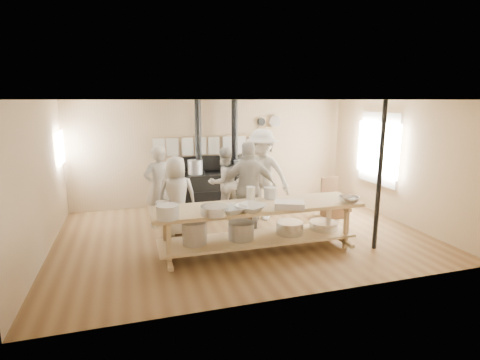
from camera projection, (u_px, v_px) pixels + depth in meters
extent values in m
plane|color=brown|center=(242.00, 234.00, 7.39)|extent=(7.00, 7.00, 0.00)
plane|color=tan|center=(214.00, 152.00, 9.46)|extent=(7.00, 0.00, 7.00)
plane|color=tan|center=(300.00, 204.00, 4.77)|extent=(7.00, 0.00, 7.00)
plane|color=tan|center=(39.00, 181.00, 6.14)|extent=(0.00, 5.00, 5.00)
plane|color=tan|center=(397.00, 161.00, 8.09)|extent=(0.00, 5.00, 5.00)
plane|color=#C2B690|center=(243.00, 100.00, 6.84)|extent=(7.00, 7.00, 0.00)
cube|color=beige|center=(379.00, 149.00, 8.60)|extent=(0.06, 1.35, 1.65)
plane|color=white|center=(378.00, 149.00, 8.59)|extent=(0.00, 1.50, 1.50)
cube|color=beige|center=(377.00, 149.00, 8.59)|extent=(0.02, 0.03, 1.50)
plane|color=white|center=(61.00, 148.00, 7.96)|extent=(0.00, 0.90, 0.90)
cube|color=black|center=(218.00, 190.00, 9.26)|extent=(1.80, 0.70, 0.85)
cube|color=black|center=(218.00, 204.00, 9.34)|extent=(1.90, 0.75, 0.10)
cube|color=black|center=(215.00, 163.00, 9.41)|extent=(1.80, 0.12, 0.35)
cylinder|color=black|center=(198.00, 137.00, 8.91)|extent=(0.15, 0.15, 1.75)
cylinder|color=black|center=(235.00, 136.00, 9.16)|extent=(0.15, 0.15, 1.75)
cylinder|color=#B2B2B7|center=(195.00, 167.00, 8.99)|extent=(0.36, 0.36, 0.34)
cylinder|color=gray|center=(240.00, 166.00, 9.25)|extent=(0.30, 0.30, 0.30)
cylinder|color=tan|center=(214.00, 136.00, 9.27)|extent=(3.00, 0.04, 0.04)
cube|color=silver|center=(159.00, 147.00, 8.94)|extent=(0.28, 0.01, 0.46)
cube|color=silver|center=(174.00, 146.00, 9.04)|extent=(0.28, 0.01, 0.46)
cube|color=silver|center=(188.00, 146.00, 9.13)|extent=(0.28, 0.01, 0.46)
cube|color=silver|center=(201.00, 145.00, 9.23)|extent=(0.28, 0.01, 0.46)
cube|color=silver|center=(215.00, 145.00, 9.32)|extent=(0.28, 0.01, 0.46)
cube|color=silver|center=(228.00, 144.00, 9.41)|extent=(0.28, 0.01, 0.46)
cube|color=silver|center=(240.00, 144.00, 9.51)|extent=(0.28, 0.01, 0.46)
cube|color=silver|center=(253.00, 144.00, 9.60)|extent=(0.28, 0.01, 0.46)
cube|color=silver|center=(265.00, 143.00, 9.70)|extent=(0.28, 0.01, 0.46)
cube|color=tan|center=(267.00, 128.00, 9.65)|extent=(0.50, 0.14, 0.03)
cylinder|color=black|center=(261.00, 122.00, 9.59)|extent=(0.20, 0.04, 0.20)
cylinder|color=silver|center=(275.00, 122.00, 9.69)|extent=(0.32, 0.03, 0.32)
cube|color=tan|center=(258.00, 206.00, 6.37)|extent=(3.60, 0.90, 0.06)
cube|color=tan|center=(258.00, 238.00, 6.49)|extent=(3.40, 0.80, 0.04)
cube|color=tan|center=(258.00, 241.00, 6.50)|extent=(3.30, 0.06, 0.06)
cube|color=tan|center=(169.00, 244.00, 5.74)|extent=(0.07, 0.07, 0.85)
cube|color=tan|center=(165.00, 232.00, 6.30)|extent=(0.07, 0.07, 0.85)
cube|color=tan|center=(346.00, 226.00, 6.60)|extent=(0.07, 0.07, 0.85)
cube|color=tan|center=(329.00, 216.00, 7.17)|extent=(0.07, 0.07, 0.85)
cylinder|color=#B2B2B7|center=(194.00, 233.00, 6.14)|extent=(0.40, 0.40, 0.38)
cylinder|color=gray|center=(241.00, 230.00, 6.37)|extent=(0.44, 0.44, 0.30)
cylinder|color=silver|center=(290.00, 228.00, 6.63)|extent=(0.48, 0.48, 0.22)
cylinder|color=silver|center=(325.00, 226.00, 6.83)|extent=(0.52, 0.52, 0.14)
cylinder|color=black|center=(380.00, 177.00, 6.42)|extent=(0.08, 0.08, 2.60)
imported|color=#BCB3A6|center=(158.00, 187.00, 7.68)|extent=(0.73, 0.60, 1.70)
imported|color=#BCB3A6|center=(224.00, 182.00, 8.38)|extent=(0.90, 0.79, 1.57)
imported|color=#BCB3A6|center=(177.00, 196.00, 7.23)|extent=(0.79, 0.54, 1.56)
imported|color=#BCB3A6|center=(249.00, 189.00, 7.19)|extent=(1.14, 0.62, 1.85)
imported|color=#BCB3A6|center=(262.00, 175.00, 8.15)|extent=(1.45, 1.41, 1.99)
cube|color=#523520|center=(333.00, 207.00, 8.46)|extent=(0.43, 0.43, 0.44)
cube|color=#523520|center=(330.00, 188.00, 8.55)|extent=(0.41, 0.06, 0.49)
imported|color=silver|center=(232.00, 210.00, 5.89)|extent=(0.56, 0.56, 0.11)
imported|color=silver|center=(164.00, 204.00, 6.23)|extent=(0.37, 0.37, 0.08)
imported|color=silver|center=(251.00, 208.00, 5.98)|extent=(0.65, 0.65, 0.11)
imported|color=silver|center=(349.00, 200.00, 6.47)|extent=(0.48, 0.48, 0.11)
cube|color=#B2B2B7|center=(289.00, 205.00, 6.16)|extent=(0.57, 0.48, 0.11)
cylinder|color=silver|center=(215.00, 210.00, 5.81)|extent=(0.52, 0.52, 0.14)
cylinder|color=gray|center=(270.00, 193.00, 6.75)|extent=(0.28, 0.28, 0.21)
cylinder|color=silver|center=(168.00, 212.00, 5.60)|extent=(0.36, 0.36, 0.21)
cylinder|color=silver|center=(251.00, 193.00, 6.64)|extent=(0.18, 0.18, 0.24)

